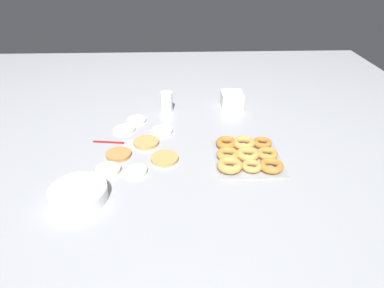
{
  "coord_description": "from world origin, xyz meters",
  "views": [
    {
      "loc": [
        -1.32,
        -0.06,
        0.79
      ],
      "look_at": [
        -0.06,
        -0.11,
        0.04
      ],
      "focal_mm": 32.0,
      "sensor_mm": 36.0,
      "label": 1
    }
  ],
  "objects_px": {
    "pancake_0": "(162,131)",
    "pancake_1": "(124,130)",
    "pancake_5": "(137,120)",
    "pancake_3": "(146,142)",
    "container_stack": "(232,100)",
    "paper_cup": "(167,102)",
    "pancake_2": "(137,171)",
    "donut_tray": "(246,155)",
    "pancake_7": "(118,154)",
    "spatula": "(131,143)",
    "batter_bowl": "(79,193)",
    "pancake_6": "(108,170)",
    "pancake_4": "(165,158)"
  },
  "relations": [
    {
      "from": "pancake_0",
      "to": "pancake_1",
      "type": "distance_m",
      "value": 0.18
    },
    {
      "from": "pancake_0",
      "to": "pancake_5",
      "type": "bearing_deg",
      "value": 47.33
    },
    {
      "from": "pancake_3",
      "to": "container_stack",
      "type": "bearing_deg",
      "value": -48.66
    },
    {
      "from": "pancake_5",
      "to": "paper_cup",
      "type": "xyz_separation_m",
      "value": [
        0.11,
        -0.15,
        0.05
      ]
    },
    {
      "from": "pancake_0",
      "to": "pancake_2",
      "type": "distance_m",
      "value": 0.34
    },
    {
      "from": "container_stack",
      "to": "paper_cup",
      "type": "xyz_separation_m",
      "value": [
        -0.05,
        0.36,
        0.01
      ]
    },
    {
      "from": "pancake_3",
      "to": "donut_tray",
      "type": "bearing_deg",
      "value": -107.39
    },
    {
      "from": "donut_tray",
      "to": "paper_cup",
      "type": "bearing_deg",
      "value": 35.82
    },
    {
      "from": "pancake_5",
      "to": "pancake_7",
      "type": "height_order",
      "value": "pancake_7"
    },
    {
      "from": "pancake_5",
      "to": "paper_cup",
      "type": "bearing_deg",
      "value": -53.42
    },
    {
      "from": "donut_tray",
      "to": "spatula",
      "type": "xyz_separation_m",
      "value": [
        0.14,
        0.5,
        -0.01
      ]
    },
    {
      "from": "batter_bowl",
      "to": "container_stack",
      "type": "xyz_separation_m",
      "value": [
        0.76,
        -0.65,
        0.02
      ]
    },
    {
      "from": "container_stack",
      "to": "pancake_7",
      "type": "bearing_deg",
      "value": 131.34
    },
    {
      "from": "pancake_2",
      "to": "pancake_3",
      "type": "height_order",
      "value": "same"
    },
    {
      "from": "pancake_7",
      "to": "batter_bowl",
      "type": "distance_m",
      "value": 0.29
    },
    {
      "from": "pancake_6",
      "to": "pancake_7",
      "type": "height_order",
      "value": "same"
    },
    {
      "from": "pancake_1",
      "to": "spatula",
      "type": "relative_size",
      "value": 0.38
    },
    {
      "from": "pancake_1",
      "to": "donut_tray",
      "type": "xyz_separation_m",
      "value": [
        -0.26,
        -0.54,
        0.01
      ]
    },
    {
      "from": "pancake_0",
      "to": "pancake_4",
      "type": "relative_size",
      "value": 0.85
    },
    {
      "from": "pancake_4",
      "to": "pancake_6",
      "type": "relative_size",
      "value": 1.19
    },
    {
      "from": "pancake_4",
      "to": "pancake_7",
      "type": "xyz_separation_m",
      "value": [
        0.04,
        0.2,
        -0.0
      ]
    },
    {
      "from": "batter_bowl",
      "to": "spatula",
      "type": "relative_size",
      "value": 0.76
    },
    {
      "from": "pancake_2",
      "to": "paper_cup",
      "type": "height_order",
      "value": "paper_cup"
    },
    {
      "from": "pancake_7",
      "to": "spatula",
      "type": "relative_size",
      "value": 0.4
    },
    {
      "from": "donut_tray",
      "to": "spatula",
      "type": "bearing_deg",
      "value": 74.37
    },
    {
      "from": "pancake_5",
      "to": "spatula",
      "type": "distance_m",
      "value": 0.23
    },
    {
      "from": "donut_tray",
      "to": "batter_bowl",
      "type": "xyz_separation_m",
      "value": [
        -0.24,
        0.64,
        0.01
      ]
    },
    {
      "from": "container_stack",
      "to": "pancake_3",
      "type": "bearing_deg",
      "value": 131.34
    },
    {
      "from": "batter_bowl",
      "to": "spatula",
      "type": "bearing_deg",
      "value": -20.21
    },
    {
      "from": "pancake_0",
      "to": "spatula",
      "type": "bearing_deg",
      "value": 126.66
    },
    {
      "from": "pancake_7",
      "to": "pancake_2",
      "type": "bearing_deg",
      "value": -143.73
    },
    {
      "from": "pancake_2",
      "to": "donut_tray",
      "type": "bearing_deg",
      "value": -79.07
    },
    {
      "from": "pancake_7",
      "to": "donut_tray",
      "type": "distance_m",
      "value": 0.54
    },
    {
      "from": "spatula",
      "to": "pancake_1",
      "type": "bearing_deg",
      "value": 117.9
    },
    {
      "from": "pancake_0",
      "to": "pancake_7",
      "type": "height_order",
      "value": "same"
    },
    {
      "from": "pancake_2",
      "to": "donut_tray",
      "type": "height_order",
      "value": "donut_tray"
    },
    {
      "from": "pancake_2",
      "to": "spatula",
      "type": "relative_size",
      "value": 0.3
    },
    {
      "from": "paper_cup",
      "to": "container_stack",
      "type": "bearing_deg",
      "value": -82.78
    },
    {
      "from": "pancake_1",
      "to": "batter_bowl",
      "type": "xyz_separation_m",
      "value": [
        -0.51,
        0.09,
        0.02
      ]
    },
    {
      "from": "pancake_3",
      "to": "pancake_4",
      "type": "bearing_deg",
      "value": -146.7
    },
    {
      "from": "pancake_0",
      "to": "batter_bowl",
      "type": "height_order",
      "value": "batter_bowl"
    },
    {
      "from": "pancake_6",
      "to": "batter_bowl",
      "type": "bearing_deg",
      "value": 155.9
    },
    {
      "from": "pancake_3",
      "to": "batter_bowl",
      "type": "relative_size",
      "value": 0.56
    },
    {
      "from": "pancake_4",
      "to": "donut_tray",
      "type": "xyz_separation_m",
      "value": [
        -0.0,
        -0.34,
        0.01
      ]
    },
    {
      "from": "pancake_7",
      "to": "pancake_3",
      "type": "bearing_deg",
      "value": -48.67
    },
    {
      "from": "pancake_2",
      "to": "spatula",
      "type": "xyz_separation_m",
      "value": [
        0.23,
        0.05,
        -0.01
      ]
    },
    {
      "from": "paper_cup",
      "to": "spatula",
      "type": "distance_m",
      "value": 0.37
    },
    {
      "from": "pancake_2",
      "to": "pancake_1",
      "type": "bearing_deg",
      "value": 15.26
    },
    {
      "from": "pancake_1",
      "to": "pancake_2",
      "type": "height_order",
      "value": "pancake_2"
    },
    {
      "from": "batter_bowl",
      "to": "pancake_2",
      "type": "bearing_deg",
      "value": -50.85
    }
  ]
}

